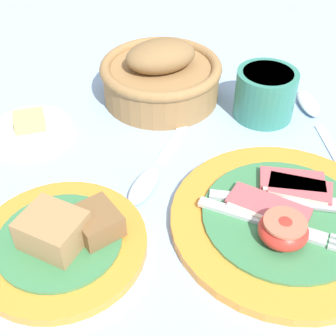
% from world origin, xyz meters
% --- Properties ---
extents(ground_plane, '(3.00, 3.00, 0.00)m').
position_xyz_m(ground_plane, '(0.00, 0.00, 0.00)').
color(ground_plane, '#93B2DB').
extents(breakfast_plate, '(0.25, 0.25, 0.04)m').
position_xyz_m(breakfast_plate, '(0.06, -0.02, 0.01)').
color(breakfast_plate, orange).
rests_on(breakfast_plate, ground_plane).
extents(bread_plate, '(0.18, 0.18, 0.05)m').
position_xyz_m(bread_plate, '(-0.18, -0.04, 0.01)').
color(bread_plate, orange).
rests_on(bread_plate, ground_plane).
extents(sugar_cup, '(0.09, 0.09, 0.07)m').
position_xyz_m(sugar_cup, '(0.09, 0.19, 0.04)').
color(sugar_cup, '#337F6B').
rests_on(sugar_cup, ground_plane).
extents(bread_basket, '(0.18, 0.18, 0.09)m').
position_xyz_m(bread_basket, '(-0.05, 0.25, 0.04)').
color(bread_basket, olive).
rests_on(bread_basket, ground_plane).
extents(butter_dish, '(0.11, 0.11, 0.03)m').
position_xyz_m(butter_dish, '(-0.24, 0.17, 0.01)').
color(butter_dish, silver).
rests_on(butter_dish, ground_plane).
extents(teaspoon_by_saucer, '(0.10, 0.18, 0.01)m').
position_xyz_m(teaspoon_by_saucer, '(-0.08, 0.07, 0.01)').
color(teaspoon_by_saucer, silver).
rests_on(teaspoon_by_saucer, ground_plane).
extents(teaspoon_near_cup, '(0.03, 0.19, 0.01)m').
position_xyz_m(teaspoon_near_cup, '(0.16, 0.18, 0.01)').
color(teaspoon_near_cup, silver).
rests_on(teaspoon_near_cup, ground_plane).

